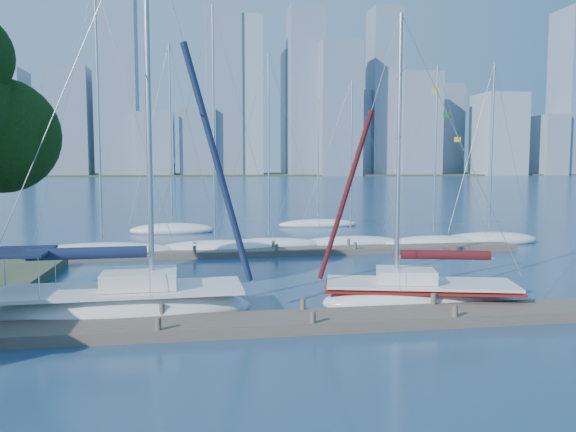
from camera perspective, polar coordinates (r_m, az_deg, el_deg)
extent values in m
plane|color=navy|center=(19.87, 2.00, -11.22)|extent=(700.00, 700.00, 0.00)
cube|color=#4F443A|center=(19.82, 2.00, -10.66)|extent=(26.00, 2.00, 0.40)
cube|color=#4F443A|center=(35.59, 0.26, -3.61)|extent=(30.00, 1.80, 0.36)
cube|color=#38472D|center=(338.78, -8.38, 4.15)|extent=(800.00, 100.00, 1.50)
sphere|color=black|center=(25.16, -27.17, 7.28)|extent=(4.57, 4.57, 4.57)
ellipsoid|color=silver|center=(21.81, -16.52, -9.19)|extent=(9.59, 3.39, 1.67)
cube|color=silver|center=(21.63, -16.58, -7.19)|extent=(8.88, 3.12, 0.13)
cube|color=silver|center=(21.49, -14.82, -6.17)|extent=(2.73, 2.10, 0.61)
cylinder|color=silver|center=(21.19, -14.02, 11.43)|extent=(0.20, 0.20, 13.72)
cylinder|color=silver|center=(21.55, -19.68, -3.87)|extent=(4.50, 0.25, 0.11)
cylinder|color=#0F1833|center=(21.53, -19.69, -3.58)|extent=(4.15, 0.57, 0.44)
cube|color=#0F1833|center=(21.99, -25.58, -3.31)|extent=(2.08, 2.70, 0.09)
ellipsoid|color=silver|center=(23.36, 13.23, -8.26)|extent=(8.41, 4.47, 1.41)
cube|color=silver|center=(23.22, 13.26, -6.69)|extent=(7.78, 4.12, 0.11)
cube|color=silver|center=(23.08, 11.89, -5.90)|extent=(2.59, 2.19, 0.52)
cylinder|color=silver|center=(22.63, 11.18, 6.55)|extent=(0.17, 0.17, 10.51)
cylinder|color=silver|center=(23.19, 15.67, -4.05)|extent=(3.71, 1.00, 0.09)
cylinder|color=#400D11|center=(23.17, 15.68, -3.82)|extent=(3.48, 1.20, 0.37)
cube|color=maroon|center=(23.26, 13.26, -7.07)|extent=(7.97, 4.27, 0.09)
ellipsoid|color=silver|center=(36.54, -18.32, -3.56)|extent=(9.52, 5.46, 1.26)
cylinder|color=silver|center=(36.29, -18.71, 10.07)|extent=(0.14, 0.14, 15.47)
ellipsoid|color=silver|center=(36.48, -7.41, -3.38)|extent=(8.31, 4.75, 1.19)
cylinder|color=silver|center=(36.18, -7.56, 9.40)|extent=(0.13, 0.13, 14.45)
ellipsoid|color=silver|center=(38.28, -1.95, -2.99)|extent=(7.65, 3.79, 1.01)
cylinder|color=silver|center=(37.92, -1.98, 7.17)|extent=(0.11, 0.11, 12.04)
ellipsoid|color=silver|center=(39.67, 6.36, -2.73)|extent=(7.57, 3.24, 0.99)
cylinder|color=silver|center=(39.30, 6.44, 5.94)|extent=(0.11, 0.11, 10.52)
ellipsoid|color=silver|center=(40.70, 14.56, -2.66)|extent=(7.33, 3.89, 1.03)
cylinder|color=silver|center=(40.35, 14.76, 6.49)|extent=(0.11, 0.11, 11.46)
ellipsoid|color=silver|center=(43.02, 19.72, -2.34)|extent=(7.83, 4.32, 1.21)
cylinder|color=silver|center=(42.70, 20.00, 6.63)|extent=(0.13, 0.13, 11.68)
ellipsoid|color=silver|center=(47.83, -11.66, -1.42)|extent=(7.38, 4.40, 1.21)
cylinder|color=silver|center=(47.61, -11.84, 8.34)|extent=(0.13, 0.13, 14.49)
ellipsoid|color=silver|center=(51.84, 3.07, -0.86)|extent=(7.58, 4.29, 0.99)
cylinder|color=silver|center=(51.56, 3.10, 5.92)|extent=(0.11, 0.11, 10.80)
cube|color=gray|center=(317.38, -26.32, 8.42)|extent=(14.38, 23.42, 53.21)
cube|color=slate|center=(314.06, -21.37, 8.86)|extent=(21.23, 17.63, 55.66)
cube|color=gray|center=(331.35, -16.72, 7.31)|extent=(14.90, 17.61, 38.73)
cube|color=gray|center=(304.65, -13.27, 7.06)|extent=(18.78, 19.81, 32.96)
cube|color=slate|center=(305.63, -9.15, 7.34)|extent=(18.76, 16.86, 35.24)
cube|color=gray|center=(311.41, -4.40, 11.95)|extent=(18.45, 14.99, 85.11)
cube|color=gray|center=(329.45, 0.78, 10.29)|extent=(15.04, 17.46, 70.23)
cube|color=slate|center=(307.88, 5.19, 10.66)|extent=(21.99, 18.95, 70.55)
cube|color=gray|center=(328.03, 7.97, 8.27)|extent=(13.56, 17.11, 47.52)
cube|color=gray|center=(322.12, 12.97, 9.03)|extent=(22.75, 18.80, 56.25)
cube|color=slate|center=(361.83, 15.83, 8.40)|extent=(15.24, 17.52, 54.64)
cube|color=gray|center=(342.10, 20.59, 7.71)|extent=(23.86, 23.94, 45.70)
cube|color=gray|center=(357.85, 24.82, 6.51)|extent=(14.35, 21.38, 34.08)
cube|color=slate|center=(373.71, 27.25, 11.01)|extent=(22.93, 23.60, 94.86)
cube|color=slate|center=(315.72, -16.92, 14.34)|extent=(19.25, 18.00, 114.44)
cube|color=slate|center=(312.79, -6.56, 14.02)|extent=(18.83, 18.00, 108.04)
cube|color=slate|center=(316.78, 1.81, 12.42)|extent=(19.22, 18.00, 91.37)
cube|color=slate|center=(328.17, 9.73, 12.19)|extent=(16.49, 18.00, 92.44)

